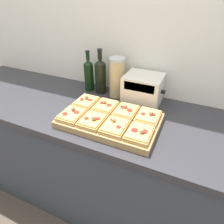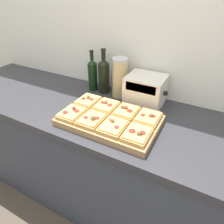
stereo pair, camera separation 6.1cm
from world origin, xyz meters
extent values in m
cube|color=silver|center=(0.00, 0.68, 1.25)|extent=(6.00, 0.06, 2.50)
cube|color=#333842|center=(0.00, 0.32, 0.43)|extent=(2.60, 0.64, 0.85)
cube|color=#2D2D33|center=(0.00, 0.32, 0.87)|extent=(2.63, 0.67, 0.04)
cube|color=#A37A4C|center=(0.03, 0.21, 0.91)|extent=(0.54, 0.34, 0.04)
cube|color=tan|center=(-0.16, 0.29, 0.94)|extent=(0.12, 0.15, 0.02)
cube|color=#E5A856|center=(-0.16, 0.29, 0.96)|extent=(0.11, 0.14, 0.01)
cylinder|color=maroon|center=(-0.19, 0.28, 0.96)|extent=(0.03, 0.03, 0.00)
cylinder|color=maroon|center=(-0.14, 0.30, 0.96)|extent=(0.03, 0.03, 0.00)
sphere|color=#937A5B|center=(-0.17, 0.30, 0.97)|extent=(0.03, 0.03, 0.03)
cube|color=tan|center=(-0.03, 0.29, 0.94)|extent=(0.12, 0.15, 0.02)
cube|color=#E5A856|center=(-0.03, 0.29, 0.96)|extent=(0.11, 0.14, 0.01)
cylinder|color=maroon|center=(-0.06, 0.30, 0.96)|extent=(0.03, 0.03, 0.00)
cylinder|color=maroon|center=(-0.01, 0.29, 0.96)|extent=(0.03, 0.03, 0.00)
sphere|color=#937A5B|center=(-0.04, 0.30, 0.97)|extent=(0.02, 0.02, 0.02)
cube|color=tan|center=(0.10, 0.29, 0.94)|extent=(0.12, 0.15, 0.02)
cube|color=#E5A856|center=(0.10, 0.29, 0.96)|extent=(0.11, 0.14, 0.01)
cylinder|color=maroon|center=(0.08, 0.31, 0.96)|extent=(0.03, 0.03, 0.00)
cylinder|color=maroon|center=(0.12, 0.29, 0.96)|extent=(0.03, 0.03, 0.00)
sphere|color=#937A5B|center=(0.09, 0.30, 0.97)|extent=(0.02, 0.02, 0.02)
cube|color=tan|center=(0.23, 0.29, 0.94)|extent=(0.12, 0.15, 0.02)
cube|color=#E5A856|center=(0.23, 0.29, 0.96)|extent=(0.11, 0.14, 0.01)
cylinder|color=maroon|center=(0.20, 0.28, 0.96)|extent=(0.02, 0.02, 0.00)
cylinder|color=maroon|center=(0.26, 0.30, 0.96)|extent=(0.02, 0.02, 0.00)
sphere|color=#937A5B|center=(0.24, 0.29, 0.97)|extent=(0.02, 0.02, 0.02)
cube|color=tan|center=(-0.16, 0.13, 0.94)|extent=(0.12, 0.15, 0.02)
cube|color=#E5A856|center=(-0.16, 0.13, 0.96)|extent=(0.11, 0.14, 0.01)
cylinder|color=maroon|center=(-0.19, 0.11, 0.96)|extent=(0.03, 0.03, 0.00)
cylinder|color=maroon|center=(-0.14, 0.15, 0.96)|extent=(0.03, 0.03, 0.00)
sphere|color=#937A5B|center=(-0.17, 0.16, 0.97)|extent=(0.03, 0.03, 0.03)
cube|color=tan|center=(-0.03, 0.13, 0.94)|extent=(0.12, 0.15, 0.02)
cube|color=#E5A856|center=(-0.03, 0.13, 0.96)|extent=(0.11, 0.14, 0.01)
cylinder|color=maroon|center=(-0.06, 0.12, 0.96)|extent=(0.02, 0.02, 0.00)
cylinder|color=maroon|center=(0.00, 0.14, 0.96)|extent=(0.02, 0.02, 0.00)
sphere|color=#937A5B|center=(-0.02, 0.12, 0.97)|extent=(0.03, 0.03, 0.03)
cube|color=tan|center=(0.10, 0.13, 0.94)|extent=(0.12, 0.15, 0.02)
cube|color=#E5A856|center=(0.10, 0.13, 0.96)|extent=(0.11, 0.14, 0.01)
cylinder|color=maroon|center=(0.07, 0.16, 0.96)|extent=(0.02, 0.02, 0.00)
cylinder|color=maroon|center=(0.13, 0.12, 0.96)|extent=(0.02, 0.02, 0.00)
sphere|color=#937A5B|center=(0.09, 0.15, 0.97)|extent=(0.02, 0.02, 0.02)
cube|color=tan|center=(0.23, 0.13, 0.94)|extent=(0.12, 0.15, 0.02)
cube|color=#E5A856|center=(0.23, 0.13, 0.96)|extent=(0.11, 0.14, 0.01)
cylinder|color=maroon|center=(0.21, 0.13, 0.96)|extent=(0.03, 0.03, 0.00)
cylinder|color=maroon|center=(0.26, 0.14, 0.96)|extent=(0.03, 0.03, 0.00)
sphere|color=#937A5B|center=(0.24, 0.12, 0.97)|extent=(0.03, 0.03, 0.03)
cylinder|color=black|center=(-0.28, 0.54, 0.99)|extent=(0.07, 0.07, 0.20)
cone|color=black|center=(-0.28, 0.54, 1.11)|extent=(0.07, 0.07, 0.03)
cylinder|color=black|center=(-0.28, 0.54, 1.15)|extent=(0.03, 0.03, 0.05)
cylinder|color=black|center=(-0.28, 0.54, 1.18)|extent=(0.03, 0.03, 0.01)
cylinder|color=black|center=(-0.19, 0.54, 1.00)|extent=(0.08, 0.08, 0.21)
cone|color=black|center=(-0.19, 0.54, 1.12)|extent=(0.08, 0.08, 0.03)
cylinder|color=black|center=(-0.19, 0.54, 1.17)|extent=(0.03, 0.03, 0.06)
cylinder|color=black|center=(-0.19, 0.54, 1.20)|extent=(0.03, 0.03, 0.01)
cylinder|color=tan|center=(-0.06, 0.54, 1.02)|extent=(0.10, 0.10, 0.25)
cylinder|color=#B2B2B7|center=(-0.06, 0.54, 1.15)|extent=(0.10, 0.10, 0.02)
cube|color=beige|center=(0.13, 0.52, 0.99)|extent=(0.23, 0.20, 0.19)
cube|color=black|center=(0.13, 0.42, 1.05)|extent=(0.19, 0.01, 0.05)
cube|color=black|center=(0.26, 0.52, 1.00)|extent=(0.02, 0.02, 0.02)
camera|label=1|loc=(0.42, -0.62, 1.56)|focal=32.00mm
camera|label=2|loc=(0.48, -0.59, 1.56)|focal=32.00mm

